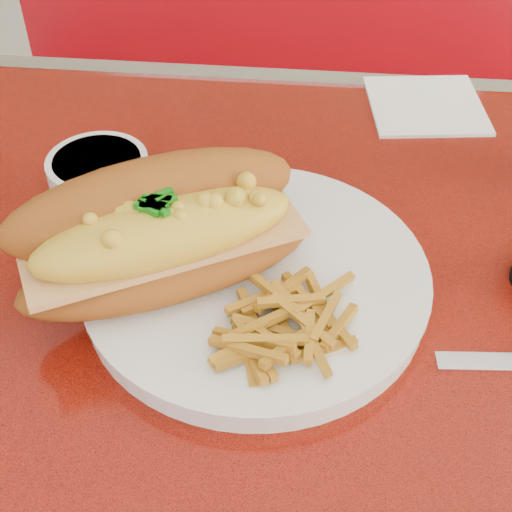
# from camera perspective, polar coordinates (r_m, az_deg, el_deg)

# --- Properties ---
(diner_table) EXTENTS (1.23, 0.83, 0.77)m
(diner_table) POSITION_cam_1_polar(r_m,az_deg,el_deg) (0.74, 0.95, -12.69)
(diner_table) COLOR red
(diner_table) RESTS_ON ground
(booth_bench_far) EXTENTS (1.20, 0.51, 0.90)m
(booth_bench_far) POSITION_cam_1_polar(r_m,az_deg,el_deg) (1.54, 3.48, 5.80)
(booth_bench_far) COLOR #A00A14
(booth_bench_far) RESTS_ON ground
(dinner_plate) EXTENTS (0.36, 0.36, 0.02)m
(dinner_plate) POSITION_cam_1_polar(r_m,az_deg,el_deg) (0.62, 0.00, -1.87)
(dinner_plate) COLOR white
(dinner_plate) RESTS_ON diner_table
(mac_hoagie) EXTENTS (0.28, 0.23, 0.11)m
(mac_hoagie) POSITION_cam_1_polar(r_m,az_deg,el_deg) (0.59, -7.61, 1.87)
(mac_hoagie) COLOR #944E17
(mac_hoagie) RESTS_ON dinner_plate
(fries_pile) EXTENTS (0.10, 0.09, 0.03)m
(fries_pile) POSITION_cam_1_polar(r_m,az_deg,el_deg) (0.56, 2.75, -5.35)
(fries_pile) COLOR gold
(fries_pile) RESTS_ON dinner_plate
(fork) EXTENTS (0.08, 0.15, 0.00)m
(fork) POSITION_cam_1_polar(r_m,az_deg,el_deg) (0.58, -1.49, -5.22)
(fork) COLOR silver
(fork) RESTS_ON dinner_plate
(gravy_ramekin) EXTENTS (0.12, 0.12, 0.05)m
(gravy_ramekin) POSITION_cam_1_polar(r_m,az_deg,el_deg) (0.72, -12.35, 5.93)
(gravy_ramekin) COLOR white
(gravy_ramekin) RESTS_ON diner_table
(paper_napkin) EXTENTS (0.15, 0.15, 0.00)m
(paper_napkin) POSITION_cam_1_polar(r_m,az_deg,el_deg) (0.89, 13.44, 11.66)
(paper_napkin) COLOR white
(paper_napkin) RESTS_ON diner_table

